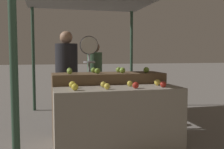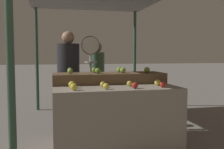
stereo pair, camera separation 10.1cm
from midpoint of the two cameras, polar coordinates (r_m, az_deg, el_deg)
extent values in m
cylinder|color=#33513D|center=(2.44, -21.70, 1.20)|extent=(0.07, 0.07, 2.36)
cylinder|color=#33513D|center=(6.27, -17.18, 3.14)|extent=(0.07, 0.07, 2.36)
cylinder|color=#33513D|center=(6.59, 3.80, 3.39)|extent=(0.07, 0.07, 2.36)
cube|color=gray|center=(3.46, 0.66, -10.07)|extent=(1.66, 0.55, 0.87)
cube|color=brown|center=(4.01, -1.56, -6.94)|extent=(1.66, 0.55, 1.02)
sphere|color=gold|center=(3.17, -8.99, -2.70)|extent=(0.08, 0.08, 0.08)
sphere|color=yellow|center=(3.23, -1.99, -2.58)|extent=(0.08, 0.08, 0.08)
sphere|color=#AD281E|center=(3.32, 4.30, -2.34)|extent=(0.08, 0.08, 0.08)
sphere|color=#AD281E|center=(3.47, 10.26, -2.11)|extent=(0.08, 0.08, 0.08)
sphere|color=gold|center=(3.39, -9.46, -2.20)|extent=(0.09, 0.09, 0.09)
sphere|color=gold|center=(3.43, -2.74, -2.18)|extent=(0.08, 0.08, 0.08)
sphere|color=gold|center=(3.53, 3.08, -1.98)|extent=(0.08, 0.08, 0.08)
sphere|color=yellow|center=(3.67, 9.07, -1.72)|extent=(0.09, 0.09, 0.09)
sphere|color=#8EB247|center=(3.75, -9.96, 0.63)|extent=(0.07, 0.07, 0.07)
sphere|color=#7AA338|center=(3.80, -3.97, 0.79)|extent=(0.08, 0.08, 0.08)
sphere|color=#84AD3D|center=(3.89, 1.53, 0.92)|extent=(0.09, 0.09, 0.09)
sphere|color=#7AA338|center=(4.00, 6.76, 1.00)|extent=(0.09, 0.09, 0.09)
sphere|color=#84AD3D|center=(3.96, -9.96, 0.88)|extent=(0.08, 0.08, 0.08)
sphere|color=#7AA338|center=(4.00, -4.74, 0.95)|extent=(0.08, 0.08, 0.08)
sphere|color=#84AD3D|center=(4.08, 0.72, 1.05)|extent=(0.08, 0.08, 0.08)
cylinder|color=#99999E|center=(4.52, -5.61, -2.70)|extent=(0.04, 0.04, 1.48)
cylinder|color=black|center=(4.48, -5.67, 6.36)|extent=(0.31, 0.01, 0.31)
cylinder|color=silver|center=(4.46, -5.64, 6.36)|extent=(0.29, 0.02, 0.29)
cylinder|color=#99999E|center=(4.46, -5.62, 3.60)|extent=(0.01, 0.01, 0.14)
cylinder|color=#99999E|center=(4.46, -5.61, 2.70)|extent=(0.20, 0.20, 0.03)
cube|color=#2D2D38|center=(4.85, -10.36, -6.35)|extent=(0.35, 0.29, 0.80)
cylinder|color=#232328|center=(4.77, -10.48, 2.45)|extent=(0.53, 0.53, 0.69)
sphere|color=tan|center=(4.78, -10.56, 7.95)|extent=(0.22, 0.22, 0.22)
cube|color=#2D2D38|center=(5.39, -4.29, -5.63)|extent=(0.24, 0.16, 0.72)
cylinder|color=#476B4C|center=(5.32, -4.33, 1.49)|extent=(0.33, 0.33, 0.62)
sphere|color=#936B51|center=(5.31, -4.36, 5.94)|extent=(0.20, 0.20, 0.20)
camera|label=1|loc=(0.05, -90.79, -0.06)|focal=42.00mm
camera|label=2|loc=(0.05, 89.21, 0.06)|focal=42.00mm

